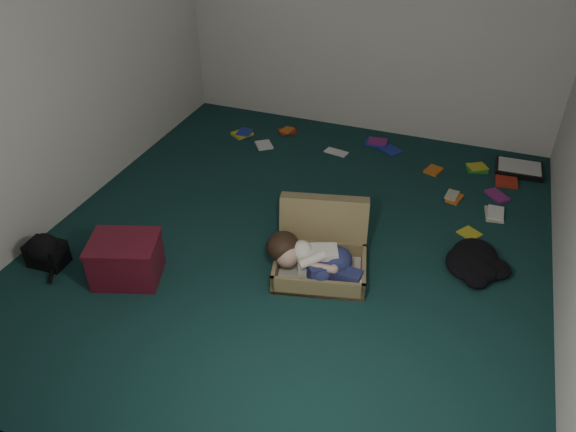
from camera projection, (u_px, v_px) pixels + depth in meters
The scene contains 11 objects.
floor at pixel (294, 241), 4.64m from camera, with size 4.50×4.50×0.00m, color #123432.
wall_back at pixel (372, 10), 5.62m from camera, with size 4.50×4.50×0.00m, color silver.
wall_front at pixel (98, 306), 2.17m from camera, with size 4.50×4.50×0.00m, color silver.
wall_left at pixel (60, 58), 4.47m from camera, with size 4.50×4.50×0.00m, color silver.
suitcase at pixel (321, 250), 4.30m from camera, with size 0.82×0.81×0.50m.
person at pixel (313, 259), 4.14m from camera, with size 0.76×0.38×0.31m.
maroon_bin at pixel (126, 259), 4.17m from camera, with size 0.60×0.53×0.34m.
backpack at pixel (47, 253), 4.34m from camera, with size 0.35×0.28×0.21m, color black, non-canonical shape.
clothing_pile at pixel (472, 262), 4.30m from camera, with size 0.46×0.38×0.15m, color black, non-canonical shape.
paper_tray at pixel (519, 169), 5.55m from camera, with size 0.45×0.35×0.06m.
book_scatter at pixel (396, 168), 5.60m from camera, with size 3.01×1.56×0.02m.
Camera 1 is at (1.24, -3.47, 2.83)m, focal length 35.00 mm.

